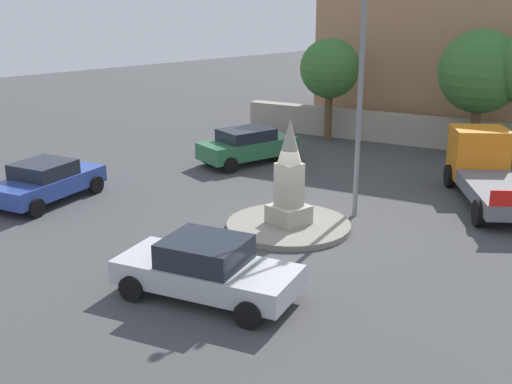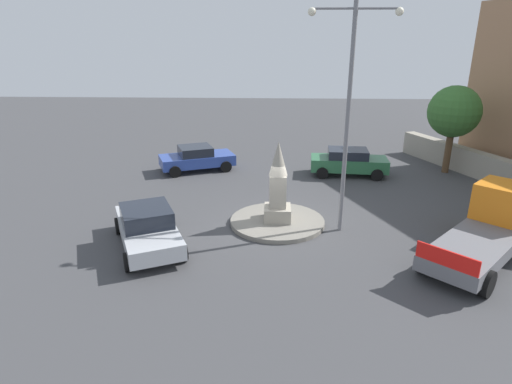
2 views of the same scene
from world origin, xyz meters
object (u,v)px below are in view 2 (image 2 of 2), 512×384
at_px(car_green_parked_right, 348,162).
at_px(truck_orange_waiting, 491,227).
at_px(streetlamp, 349,99).
at_px(tree_near_wall, 454,112).
at_px(car_blue_near_island, 197,158).
at_px(monument, 278,187).
at_px(car_silver_approaching, 147,227).

bearing_deg(car_green_parked_right, truck_orange_waiting, 110.84).
bearing_deg(streetlamp, car_green_parked_right, -101.38).
bearing_deg(car_green_parked_right, tree_near_wall, -171.69).
relative_size(car_green_parked_right, car_blue_near_island, 0.94).
distance_m(streetlamp, car_green_parked_right, 8.66).
relative_size(streetlamp, truck_orange_waiting, 1.55).
bearing_deg(monument, car_green_parked_right, -120.05).
distance_m(truck_orange_waiting, tree_near_wall, 10.40).
height_order(monument, streetlamp, streetlamp).
xyz_separation_m(streetlamp, truck_orange_waiting, (-4.92, 1.70, -4.11)).
relative_size(monument, car_blue_near_island, 0.72).
height_order(truck_orange_waiting, tree_near_wall, tree_near_wall).
height_order(car_green_parked_right, tree_near_wall, tree_near_wall).
height_order(monument, car_silver_approaching, monument).
bearing_deg(car_blue_near_island, truck_orange_waiting, 141.39).
bearing_deg(monument, car_blue_near_island, -58.03).
bearing_deg(monument, truck_orange_waiting, 163.46).
bearing_deg(monument, car_silver_approaching, 25.00).
xyz_separation_m(monument, car_blue_near_island, (4.62, -7.40, -0.88)).
relative_size(car_green_parked_right, truck_orange_waiting, 0.77).
xyz_separation_m(car_silver_approaching, truck_orange_waiting, (-12.11, 0.00, 0.26)).
relative_size(streetlamp, car_green_parked_right, 2.01).
height_order(car_green_parked_right, car_blue_near_island, car_green_parked_right).
distance_m(car_silver_approaching, car_blue_near_island, 9.60).
xyz_separation_m(car_blue_near_island, tree_near_wall, (-14.25, -0.27, 2.69)).
relative_size(truck_orange_waiting, tree_near_wall, 1.14).
distance_m(streetlamp, car_silver_approaching, 8.59).
relative_size(car_silver_approaching, truck_orange_waiting, 0.86).
bearing_deg(truck_orange_waiting, car_silver_approaching, -0.00).
relative_size(monument, car_green_parked_right, 0.77).
distance_m(car_green_parked_right, car_blue_near_island, 8.59).
xyz_separation_m(monument, car_green_parked_right, (-3.96, -6.84, -0.83)).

